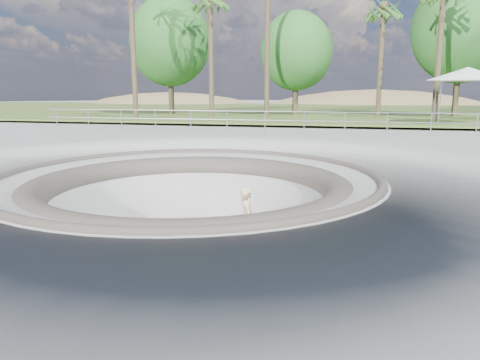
{
  "coord_description": "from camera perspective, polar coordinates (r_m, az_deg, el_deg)",
  "views": [
    {
      "loc": [
        4.07,
        -11.73,
        2.32
      ],
      "look_at": [
        1.34,
        0.29,
        -0.1
      ],
      "focal_mm": 35.0,
      "sensor_mm": 36.0,
      "label": 1
    }
  ],
  "objects": [
    {
      "name": "bushy_tree_right",
      "position": [
        39.41,
        25.4,
        16.23
      ],
      "size": [
        7.12,
        6.47,
        10.27
      ],
      "color": "brown",
      "rests_on": "ground"
    },
    {
      "name": "skateboard",
      "position": [
        12.15,
        0.86,
        -8.9
      ],
      "size": [
        0.76,
        0.41,
        0.08
      ],
      "color": "olive",
      "rests_on": "ground"
    },
    {
      "name": "ground",
      "position": [
        12.63,
        -6.25,
        0.46
      ],
      "size": [
        180.0,
        180.0,
        0.0
      ],
      "primitive_type": "plane",
      "color": "#9E9E99",
      "rests_on": "ground"
    },
    {
      "name": "skater",
      "position": [
        11.88,
        0.87,
        -4.95
      ],
      "size": [
        0.61,
        0.73,
        1.71
      ],
      "primitive_type": "imported",
      "rotation": [
        0.0,
        0.0,
        1.94
      ],
      "color": "beige",
      "rests_on": "skateboard"
    },
    {
      "name": "palm_d",
      "position": [
        36.75,
        17.08,
        18.93
      ],
      "size": [
        2.6,
        2.6,
        8.72
      ],
      "color": "brown",
      "rests_on": "ground"
    },
    {
      "name": "distant_hills",
      "position": [
        69.53,
        12.44,
        3.12
      ],
      "size": [
        103.2,
        45.0,
        28.6
      ],
      "color": "brown",
      "rests_on": "ground"
    },
    {
      "name": "palm_b",
      "position": [
        35.35,
        -3.62,
        20.68
      ],
      "size": [
        2.6,
        2.6,
        9.35
      ],
      "color": "brown",
      "rests_on": "ground"
    },
    {
      "name": "skate_bowl",
      "position": [
        13.09,
        -6.08,
        -7.44
      ],
      "size": [
        14.0,
        14.0,
        4.1
      ],
      "color": "#9E9E99",
      "rests_on": "ground"
    },
    {
      "name": "bushy_tree_mid",
      "position": [
        37.82,
        6.88,
        15.33
      ],
      "size": [
        5.58,
        5.07,
        8.05
      ],
      "color": "brown",
      "rests_on": "ground"
    },
    {
      "name": "canopy_white",
      "position": [
        30.99,
        26.0,
        11.53
      ],
      "size": [
        6.44,
        6.44,
        3.26
      ],
      "color": "gray",
      "rests_on": "ground"
    },
    {
      "name": "bushy_tree_left",
      "position": [
        39.23,
        -8.56,
        16.37
      ],
      "size": [
        6.51,
        5.92,
        9.39
      ],
      "color": "brown",
      "rests_on": "ground"
    },
    {
      "name": "safety_railing",
      "position": [
        24.13,
        3.07,
        7.22
      ],
      "size": [
        25.0,
        0.06,
        1.03
      ],
      "color": "gray",
      "rests_on": "ground"
    },
    {
      "name": "grass_strip",
      "position": [
        45.96,
        7.77,
        8.38
      ],
      "size": [
        180.0,
        36.0,
        0.12
      ],
      "color": "#445D25",
      "rests_on": "ground"
    }
  ]
}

